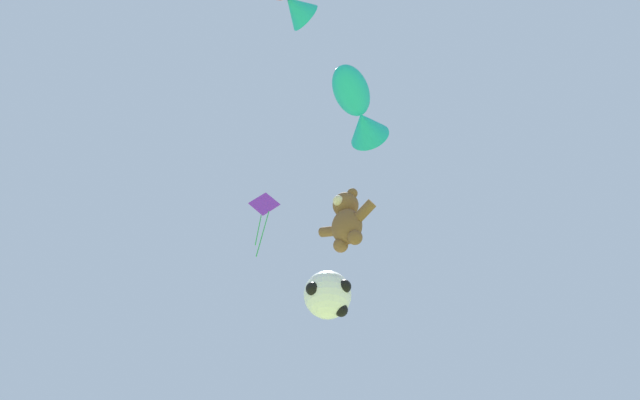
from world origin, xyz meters
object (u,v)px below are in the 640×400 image
diamond_kite (264,209)px  teddy_bear_kite (346,219)px  soccer_ball_kite (328,295)px  fish_kite_teal (359,109)px

diamond_kite → teddy_bear_kite: bearing=-6.7°
soccer_ball_kite → fish_kite_teal: (1.76, -0.70, 4.47)m
diamond_kite → soccer_ball_kite: bearing=-8.0°
teddy_bear_kite → fish_kite_teal: 2.99m
teddy_bear_kite → diamond_kite: 4.90m
teddy_bear_kite → fish_kite_teal: (1.15, -0.70, 2.67)m
teddy_bear_kite → soccer_ball_kite: size_ratio=1.49×
teddy_bear_kite → diamond_kite: bearing=173.3°
teddy_bear_kite → diamond_kite: size_ratio=0.58×
soccer_ball_kite → fish_kite_teal: size_ratio=0.46×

